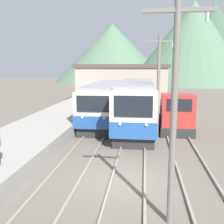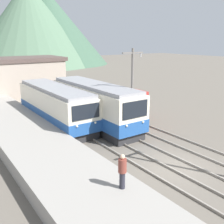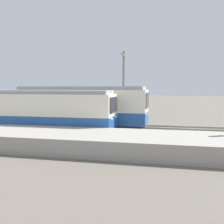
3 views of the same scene
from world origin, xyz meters
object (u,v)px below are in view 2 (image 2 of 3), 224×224
commuter_train_left (55,107)px  commuter_train_center (95,106)px  shunting_locomotive (121,107)px  catenary_mast_mid (132,88)px  person_on_platform (122,170)px

commuter_train_left → commuter_train_center: bearing=-37.6°
shunting_locomotive → catenary_mast_mid: size_ratio=0.84×
commuter_train_center → catenary_mast_mid: (1.51, -3.39, 1.99)m
shunting_locomotive → commuter_train_left: bearing=159.7°
shunting_locomotive → catenary_mast_mid: 4.50m
commuter_train_center → catenary_mast_mid: catenary_mast_mid is taller
commuter_train_center → catenary_mast_mid: bearing=-66.0°
commuter_train_center → person_on_platform: size_ratio=6.81×
commuter_train_left → person_on_platform: 13.46m
commuter_train_center → catenary_mast_mid: size_ratio=1.65×
commuter_train_left → shunting_locomotive: bearing=-20.3°
commuter_train_left → shunting_locomotive: (5.80, -2.15, -0.43)m
commuter_train_left → person_on_platform: (-2.49, -13.22, 0.26)m
commuter_train_left → commuter_train_center: size_ratio=1.00×
commuter_train_left → commuter_train_center: 3.54m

